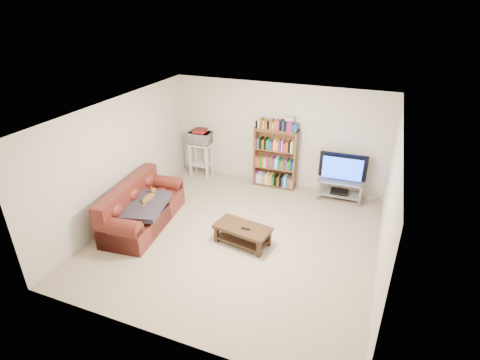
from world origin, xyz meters
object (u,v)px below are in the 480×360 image
at_px(tv_stand, 340,186).
at_px(bookshelf, 275,157).
at_px(coffee_table, 243,232).
at_px(sofa, 140,210).

relative_size(tv_stand, bookshelf, 0.67).
height_order(tv_stand, bookshelf, bookshelf).
bearing_deg(bookshelf, coffee_table, -87.84).
xyz_separation_m(sofa, bookshelf, (1.99, 2.56, 0.43)).
bearing_deg(tv_stand, bookshelf, 173.85).
relative_size(coffee_table, tv_stand, 1.12).
height_order(sofa, bookshelf, bookshelf).
bearing_deg(bookshelf, sofa, -128.73).
distance_m(coffee_table, tv_stand, 2.73).
distance_m(sofa, tv_stand, 4.29).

